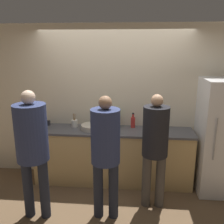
# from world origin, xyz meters

# --- Properties ---
(ground_plane) EXTENTS (14.00, 14.00, 0.00)m
(ground_plane) POSITION_xyz_m (0.00, 0.00, 0.00)
(ground_plane) COLOR brown
(wall_back) EXTENTS (5.20, 0.06, 2.60)m
(wall_back) POSITION_xyz_m (0.00, 0.61, 1.30)
(wall_back) COLOR beige
(wall_back) RESTS_ON ground_plane
(counter) EXTENTS (2.60, 0.59, 0.92)m
(counter) POSITION_xyz_m (0.00, 0.33, 0.46)
(counter) COLOR tan
(counter) RESTS_ON ground_plane
(refrigerator) EXTENTS (0.64, 0.73, 1.78)m
(refrigerator) POSITION_xyz_m (1.67, 0.24, 0.89)
(refrigerator) COLOR white
(refrigerator) RESTS_ON ground_plane
(person_left) EXTENTS (0.41, 0.41, 1.74)m
(person_left) POSITION_xyz_m (-0.94, -0.69, 1.07)
(person_left) COLOR #232838
(person_left) RESTS_ON ground_plane
(person_center) EXTENTS (0.37, 0.37, 1.67)m
(person_center) POSITION_xyz_m (-0.01, -0.61, 1.01)
(person_center) COLOR #232838
(person_center) RESTS_ON ground_plane
(person_right) EXTENTS (0.35, 0.35, 1.64)m
(person_right) POSITION_xyz_m (0.63, -0.31, 0.98)
(person_right) COLOR #4C4742
(person_right) RESTS_ON ground_plane
(fruit_bowl) EXTENTS (0.38, 0.38, 0.12)m
(fruit_bowl) POSITION_xyz_m (-0.33, 0.31, 0.96)
(fruit_bowl) COLOR beige
(fruit_bowl) RESTS_ON counter
(utensil_crock) EXTENTS (0.10, 0.10, 0.23)m
(utensil_crock) POSITION_xyz_m (-0.66, 0.41, 0.99)
(utensil_crock) COLOR silver
(utensil_crock) RESTS_ON counter
(bottle_red) EXTENTS (0.07, 0.07, 0.25)m
(bottle_red) POSITION_xyz_m (0.32, 0.47, 1.02)
(bottle_red) COLOR red
(bottle_red) RESTS_ON counter
(cup_black) EXTENTS (0.08, 0.08, 0.08)m
(cup_black) POSITION_xyz_m (-1.13, 0.46, 0.96)
(cup_black) COLOR #28282D
(cup_black) RESTS_ON counter
(potted_plant) EXTENTS (0.19, 0.19, 0.28)m
(potted_plant) POSITION_xyz_m (0.01, 0.44, 1.07)
(potted_plant) COLOR #9E6042
(potted_plant) RESTS_ON counter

